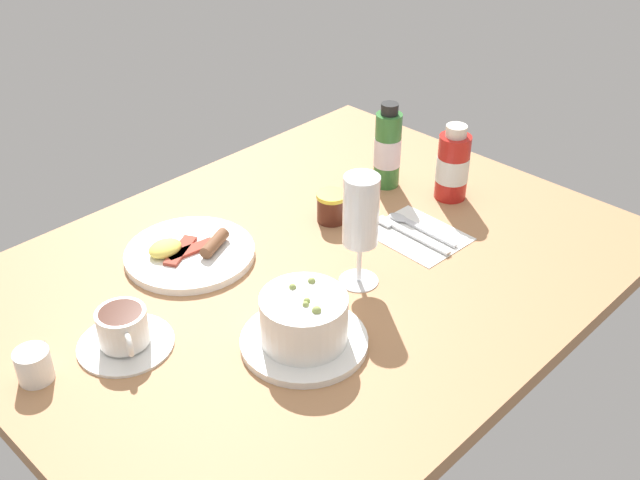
% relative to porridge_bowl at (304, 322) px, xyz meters
% --- Properties ---
extents(ground_plane, '(1.10, 0.84, 0.03)m').
position_rel_porridge_bowl_xyz_m(ground_plane, '(0.15, 0.14, -0.06)').
color(ground_plane, '#A8754C').
extents(porridge_bowl, '(0.19, 0.19, 0.09)m').
position_rel_porridge_bowl_xyz_m(porridge_bowl, '(0.00, 0.00, 0.00)').
color(porridge_bowl, white).
rests_on(porridge_bowl, ground_plane).
extents(cutlery_setting, '(0.14, 0.17, 0.01)m').
position_rel_porridge_bowl_xyz_m(cutlery_setting, '(0.36, 0.07, -0.04)').
color(cutlery_setting, white).
rests_on(cutlery_setting, ground_plane).
extents(coffee_cup, '(0.14, 0.14, 0.06)m').
position_rel_porridge_bowl_xyz_m(coffee_cup, '(-0.19, 0.19, -0.02)').
color(coffee_cup, white).
rests_on(coffee_cup, ground_plane).
extents(creamer_jug, '(0.06, 0.05, 0.06)m').
position_rel_porridge_bowl_xyz_m(creamer_jug, '(-0.31, 0.22, -0.02)').
color(creamer_jug, white).
rests_on(creamer_jug, ground_plane).
extents(wine_glass, '(0.07, 0.07, 0.20)m').
position_rel_porridge_bowl_xyz_m(wine_glass, '(0.18, 0.05, 0.09)').
color(wine_glass, white).
rests_on(wine_glass, ground_plane).
extents(jam_jar, '(0.06, 0.06, 0.06)m').
position_rel_porridge_bowl_xyz_m(jam_jar, '(0.28, 0.21, -0.01)').
color(jam_jar, '#4A2016').
rests_on(jam_jar, ground_plane).
extents(sauce_bottle_green, '(0.05, 0.05, 0.18)m').
position_rel_porridge_bowl_xyz_m(sauce_bottle_green, '(0.46, 0.23, 0.04)').
color(sauce_bottle_green, '#337233').
rests_on(sauce_bottle_green, ground_plane).
extents(sauce_bottle_red, '(0.06, 0.06, 0.15)m').
position_rel_porridge_bowl_xyz_m(sauce_bottle_red, '(0.51, 0.11, 0.03)').
color(sauce_bottle_red, '#B21E19').
rests_on(sauce_bottle_red, ground_plane).
extents(breakfast_plate, '(0.23, 0.23, 0.04)m').
position_rel_porridge_bowl_xyz_m(breakfast_plate, '(0.02, 0.31, -0.03)').
color(breakfast_plate, white).
rests_on(breakfast_plate, ground_plane).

